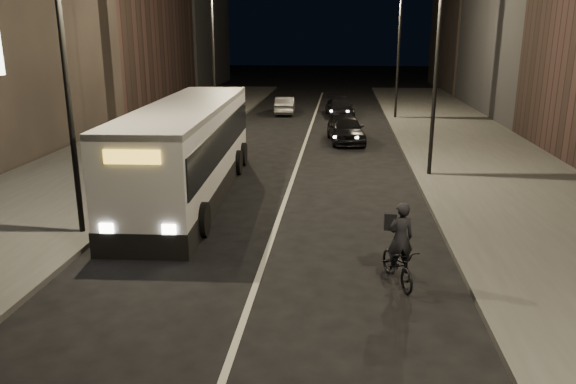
% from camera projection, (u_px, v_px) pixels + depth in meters
% --- Properties ---
extents(ground, '(180.00, 180.00, 0.00)m').
position_uv_depth(ground, '(248.00, 308.00, 12.28)').
color(ground, black).
rests_on(ground, ground).
extents(sidewalk_right, '(7.00, 70.00, 0.16)m').
position_uv_depth(sidewalk_right, '(489.00, 166.00, 24.87)').
color(sidewalk_right, '#3A3A38').
rests_on(sidewalk_right, ground).
extents(sidewalk_left, '(7.00, 70.00, 0.16)m').
position_uv_depth(sidewalk_left, '(118.00, 158.00, 26.43)').
color(sidewalk_left, '#3A3A38').
rests_on(sidewalk_left, ground).
extents(streetlight_right_mid, '(1.20, 0.44, 8.12)m').
position_uv_depth(streetlight_right_mid, '(431.00, 44.00, 21.79)').
color(streetlight_right_mid, black).
rests_on(streetlight_right_mid, sidewalk_right).
extents(streetlight_right_far, '(1.20, 0.44, 8.12)m').
position_uv_depth(streetlight_right_far, '(395.00, 39.00, 37.10)').
color(streetlight_right_far, black).
rests_on(streetlight_right_far, sidewalk_right).
extents(streetlight_left_near, '(1.20, 0.44, 8.12)m').
position_uv_depth(streetlight_left_near, '(73.00, 50.00, 15.11)').
color(streetlight_left_near, black).
rests_on(streetlight_left_near, sidewalk_left).
extents(streetlight_left_far, '(1.20, 0.44, 8.12)m').
position_uv_depth(streetlight_left_far, '(217.00, 40.00, 32.33)').
color(streetlight_left_far, black).
rests_on(streetlight_left_far, sidewalk_left).
extents(city_bus, '(3.36, 12.58, 3.36)m').
position_uv_depth(city_bus, '(189.00, 146.00, 20.35)').
color(city_bus, silver).
rests_on(city_bus, ground).
extents(cyclist_on_bicycle, '(1.13, 1.92, 2.09)m').
position_uv_depth(cyclist_on_bicycle, '(399.00, 257.00, 13.29)').
color(cyclist_on_bicycle, black).
rests_on(cyclist_on_bicycle, ground).
extents(car_near, '(2.31, 4.59, 1.50)m').
position_uv_depth(car_near, '(346.00, 129.00, 30.39)').
color(car_near, black).
rests_on(car_near, ground).
extents(car_mid, '(1.54, 3.92, 1.27)m').
position_uv_depth(car_mid, '(285.00, 105.00, 40.86)').
color(car_mid, '#3F3F42').
rests_on(car_mid, ground).
extents(car_far, '(2.31, 4.55, 1.26)m').
position_uv_depth(car_far, '(340.00, 108.00, 39.72)').
color(car_far, black).
rests_on(car_far, ground).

